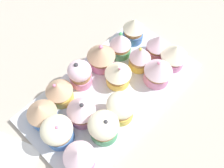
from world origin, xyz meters
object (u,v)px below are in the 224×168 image
cupcake_5 (59,133)px  cupcake_2 (121,108)px  cupcake_7 (118,74)px  cupcake_11 (59,91)px  cupcake_9 (157,45)px  cupcake_10 (42,113)px  cupcake_4 (174,55)px  cupcake_13 (101,56)px  cupcake_14 (120,44)px  baking_tray (112,92)px  cupcake_0 (79,157)px  cupcake_12 (80,74)px  cupcake_15 (134,30)px  cupcake_6 (82,111)px  cupcake_3 (158,71)px  cupcake_8 (140,57)px  cupcake_1 (104,127)px

cupcake_5 → cupcake_2: bearing=-22.9°
cupcake_7 → cupcake_11: size_ratio=1.02×
cupcake_9 → cupcake_10: same height
cupcake_4 → cupcake_13: bearing=134.3°
cupcake_4 → cupcake_10: (-31.47, 11.27, -0.18)cm
cupcake_11 → cupcake_14: 19.10cm
baking_tray → cupcake_0: 18.19cm
cupcake_5 → cupcake_12: cupcake_12 is taller
cupcake_11 → cupcake_15: (24.84, -0.32, 0.42)cm
cupcake_4 → cupcake_15: size_ratio=0.93×
cupcake_6 → cupcake_3: bearing=-16.2°
cupcake_2 → cupcake_11: bearing=116.3°
cupcake_0 → cupcake_7: bearing=21.4°
baking_tray → cupcake_9: (15.69, -0.76, 4.02)cm
cupcake_10 → cupcake_12: cupcake_12 is taller
cupcake_0 → cupcake_12: size_ratio=0.93×
cupcake_4 → cupcake_15: (-0.66, 12.42, 0.15)cm
cupcake_9 → cupcake_15: 7.56cm
cupcake_6 → cupcake_13: bearing=28.7°
cupcake_3 → cupcake_13: same height
cupcake_0 → cupcake_10: cupcake_0 is taller
baking_tray → cupcake_3: bearing=-30.7°
cupcake_15 → cupcake_8: bearing=-129.1°
cupcake_9 → cupcake_14: (-6.16, 6.86, 0.13)cm
cupcake_6 → cupcake_14: 19.99cm
baking_tray → cupcake_13: cupcake_13 is taller
cupcake_0 → cupcake_13: bearing=34.7°
cupcake_10 → cupcake_5: bearing=-94.0°
cupcake_7 → baking_tray: bearing=-166.5°
cupcake_6 → cupcake_8: bearing=0.8°
cupcake_11 → cupcake_14: size_ratio=0.92×
baking_tray → cupcake_12: 8.78cm
cupcake_2 → cupcake_4: bearing=0.1°
cupcake_3 → cupcake_6: 19.83cm
cupcake_13 → baking_tray: bearing=-117.3°
cupcake_10 → cupcake_15: 30.83cm
cupcake_6 → cupcake_12: (6.09, 7.10, -0.28)cm
cupcake_12 → cupcake_14: 12.91cm
cupcake_8 → cupcake_11: cupcake_8 is taller
cupcake_9 → cupcake_0: bearing=-169.3°
cupcake_1 → cupcake_4: cupcake_1 is taller
cupcake_1 → cupcake_4: size_ratio=1.10×
baking_tray → cupcake_13: bearing=62.7°
cupcake_3 → cupcake_9: cupcake_3 is taller
cupcake_6 → cupcake_8: (19.32, 0.28, -0.33)cm
cupcake_15 → cupcake_9: bearing=-86.9°
baking_tray → cupcake_2: bearing=-119.7°
cupcake_10 → cupcake_15: bearing=2.1°
cupcake_1 → cupcake_10: size_ratio=1.13×
cupcake_9 → baking_tray: bearing=177.2°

